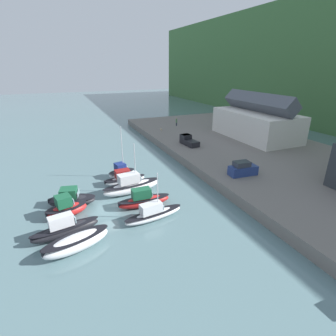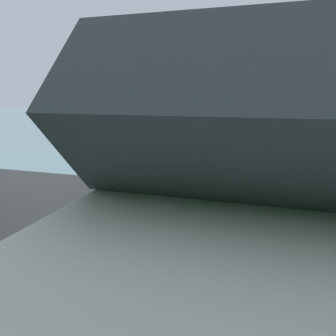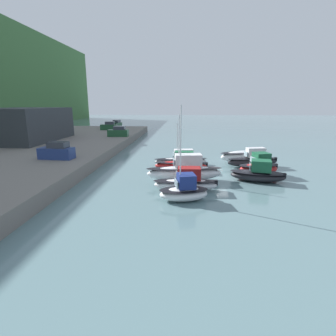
{
  "view_description": "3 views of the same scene",
  "coord_description": "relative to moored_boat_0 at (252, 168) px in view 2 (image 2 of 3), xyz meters",
  "views": [
    {
      "loc": [
        29.15,
        -4.16,
        16.83
      ],
      "look_at": [
        -4.86,
        10.29,
        2.24
      ],
      "focal_mm": 28.0,
      "sensor_mm": 36.0,
      "label": 1
    },
    {
      "loc": [
        -11.15,
        43.64,
        9.67
      ],
      "look_at": [
        -1.6,
        13.4,
        2.43
      ],
      "focal_mm": 35.0,
      "sensor_mm": 36.0,
      "label": 2
    },
    {
      "loc": [
        -31.05,
        4.1,
        8.34
      ],
      "look_at": [
        -3.27,
        5.91,
        1.41
      ],
      "focal_mm": 28.0,
      "sensor_mm": 36.0,
      "label": 3
    }
  ],
  "objects": [
    {
      "name": "moored_boat_4",
      "position": [
        13.63,
        0.44,
        -0.1
      ],
      "size": [
        2.67,
        7.51,
        5.74
      ],
      "rotation": [
        0.0,
        0.0,
        0.15
      ],
      "color": "silver",
      "rests_on": "ground_plane"
    },
    {
      "name": "moored_boat_0",
      "position": [
        0.0,
        0.0,
        0.0
      ],
      "size": [
        3.05,
        4.67,
        8.22
      ],
      "rotation": [
        0.0,
        0.0,
        0.2
      ],
      "color": "white",
      "rests_on": "ground_plane"
    },
    {
      "name": "moored_boat_3",
      "position": [
        10.28,
        0.35,
        0.03
      ],
      "size": [
        1.93,
        6.82,
        2.5
      ],
      "rotation": [
        0.0,
        0.0,
        -0.02
      ],
      "color": "red",
      "rests_on": "ground_plane"
    },
    {
      "name": "moored_boat_2",
      "position": [
        6.07,
        -0.05,
        0.23
      ],
      "size": [
        3.06,
        8.53,
        7.15
      ],
      "rotation": [
        0.0,
        0.0,
        0.12
      ],
      "color": "white",
      "rests_on": "ground_plane"
    },
    {
      "name": "mooring_buoy_0",
      "position": [
        4.15,
        -20.13,
        -0.55
      ],
      "size": [
        0.65,
        0.65,
        0.65
      ],
      "color": "red",
      "rests_on": "ground_plane"
    },
    {
      "name": "ground_plane",
      "position": [
        9.3,
        -4.1,
        -0.88
      ],
      "size": [
        320.0,
        320.0,
        0.0
      ],
      "primitive_type": "plane",
      "color": "slate"
    },
    {
      "name": "parked_car_3",
      "position": [
        9.63,
        16.03,
        1.54
      ],
      "size": [
        2.11,
        4.32,
        2.16
      ],
      "rotation": [
        0.0,
        0.0,
        -0.08
      ],
      "color": "navy",
      "rests_on": "quay_promenade"
    },
    {
      "name": "moored_boat_7",
      "position": [
        13.1,
        -9.14,
        0.07
      ],
      "size": [
        2.83,
        7.16,
        2.59
      ],
      "rotation": [
        0.0,
        0.0,
        0.19
      ],
      "color": "black",
      "rests_on": "ground_plane"
    },
    {
      "name": "moored_boat_1",
      "position": [
        2.72,
        -0.22,
        -0.05
      ],
      "size": [
        2.14,
        6.38,
        2.32
      ],
      "rotation": [
        0.0,
        0.0,
        0.04
      ],
      "color": "silver",
      "rests_on": "ground_plane"
    },
    {
      "name": "moored_boat_5",
      "position": [
        6.36,
        -8.04,
        -0.02
      ],
      "size": [
        3.63,
        6.25,
        2.37
      ],
      "rotation": [
        0.0,
        0.0,
        -0.22
      ],
      "color": "black",
      "rests_on": "ground_plane"
    },
    {
      "name": "moored_boat_8",
      "position": [
        15.86,
        -8.23,
        0.01
      ],
      "size": [
        3.92,
        6.91,
        1.69
      ],
      "rotation": [
        0.0,
        0.0,
        0.3
      ],
      "color": "white",
      "rests_on": "ground_plane"
    },
    {
      "name": "quay_promenade",
      "position": [
        9.3,
        26.81,
        -0.13
      ],
      "size": [
        96.05,
        30.89,
        1.5
      ],
      "color": "slate",
      "rests_on": "ground_plane"
    },
    {
      "name": "moored_boat_6",
      "position": [
        8.89,
        -8.78,
        0.12
      ],
      "size": [
        3.34,
        5.2,
        2.71
      ],
      "rotation": [
        0.0,
        0.0,
        0.24
      ],
      "color": "red",
      "rests_on": "ground_plane"
    }
  ]
}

